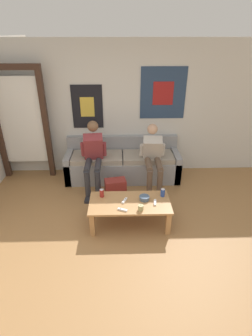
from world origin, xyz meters
TOP-DOWN VIEW (x-y plane):
  - ground_plane at (0.00, 0.00)m, footprint 18.00×18.00m
  - wall_back at (0.00, 2.52)m, footprint 10.00×0.07m
  - door_frame at (-1.69, 2.30)m, footprint 1.00×0.10m
  - couch at (0.19, 2.16)m, footprint 2.21×0.70m
  - coffee_table at (0.27, 0.70)m, footprint 1.20×0.60m
  - person_seated_adult at (-0.34, 1.80)m, footprint 0.47×0.90m
  - person_seated_teen at (0.74, 1.79)m, footprint 0.47×0.91m
  - backpack at (0.06, 1.38)m, footprint 0.39×0.29m
  - ceramic_bowl at (0.50, 0.75)m, footprint 0.16×0.16m
  - pillar_candle at (0.42, 0.50)m, footprint 0.08×0.08m
  - drink_can_blue at (0.78, 0.84)m, footprint 0.07×0.07m
  - drink_can_red at (-0.14, 0.86)m, footprint 0.07×0.07m
  - game_controller_near_left at (0.20, 0.72)m, footprint 0.09×0.14m
  - game_controller_near_right at (0.64, 0.66)m, footprint 0.06×0.15m
  - game_controller_far_center at (0.16, 0.50)m, footprint 0.15×0.09m

SIDE VIEW (x-z plane):
  - ground_plane at x=0.00m, z-range 0.00..0.00m
  - backpack at x=0.06m, z-range -0.01..0.36m
  - couch at x=0.19m, z-range -0.10..0.68m
  - coffee_table at x=0.27m, z-range 0.13..0.53m
  - game_controller_near_left at x=0.20m, z-range 0.39..0.42m
  - game_controller_near_right at x=0.64m, z-range 0.39..0.42m
  - game_controller_far_center at x=0.16m, z-range 0.39..0.42m
  - ceramic_bowl at x=0.50m, z-range 0.40..0.46m
  - pillar_candle at x=0.42m, z-range 0.39..0.48m
  - drink_can_blue at x=0.78m, z-range 0.40..0.52m
  - drink_can_red at x=-0.14m, z-range 0.40..0.52m
  - person_seated_teen at x=0.74m, z-range 0.06..1.21m
  - person_seated_adult at x=-0.34m, z-range 0.06..1.28m
  - door_frame at x=-1.69m, z-range 0.12..2.27m
  - wall_back at x=0.00m, z-range 0.00..2.55m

